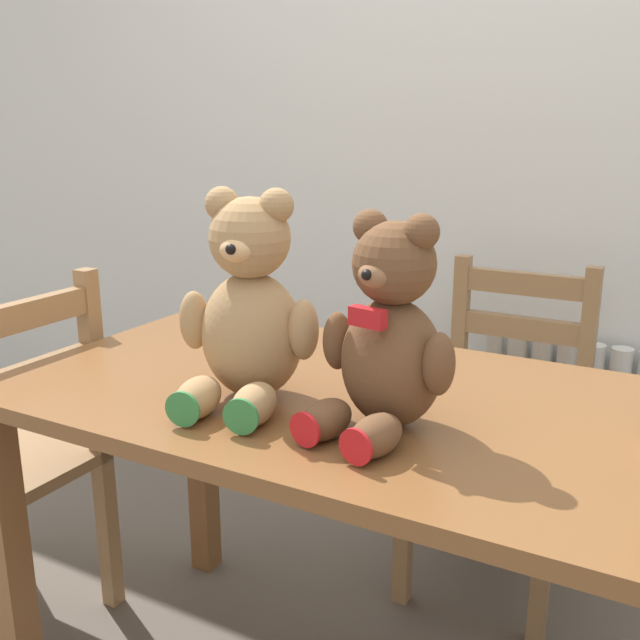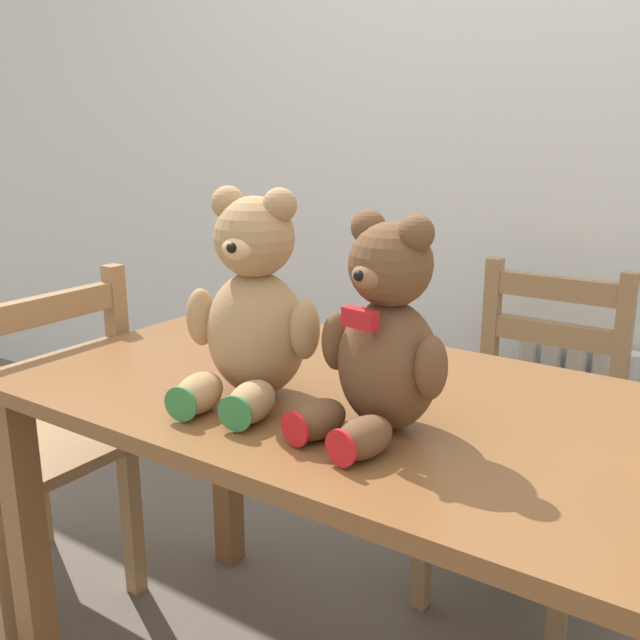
# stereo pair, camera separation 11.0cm
# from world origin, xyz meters

# --- Properties ---
(wall_back) EXTENTS (8.00, 0.04, 2.60)m
(wall_back) POSITION_xyz_m (0.00, 1.38, 1.30)
(wall_back) COLOR silver
(wall_back) RESTS_ON ground_plane
(radiator) EXTENTS (0.72, 0.10, 0.61)m
(radiator) POSITION_xyz_m (0.27, 1.31, 0.27)
(radiator) COLOR silver
(radiator) RESTS_ON ground_plane
(dining_table) EXTENTS (1.41, 0.71, 0.73)m
(dining_table) POSITION_xyz_m (0.00, 0.35, 0.63)
(dining_table) COLOR brown
(dining_table) RESTS_ON ground_plane
(wooden_chair_behind) EXTENTS (0.39, 0.43, 0.85)m
(wooden_chair_behind) POSITION_xyz_m (0.06, 1.02, 0.44)
(wooden_chair_behind) COLOR #997047
(wooden_chair_behind) RESTS_ON ground_plane
(teddy_bear_left) EXTENTS (0.26, 0.28, 0.37)m
(teddy_bear_left) POSITION_xyz_m (-0.20, 0.25, 0.89)
(teddy_bear_left) COLOR tan
(teddy_bear_left) RESTS_ON dining_table
(teddy_bear_right) EXTENTS (0.24, 0.26, 0.34)m
(teddy_bear_right) POSITION_xyz_m (0.06, 0.25, 0.88)
(teddy_bear_right) COLOR brown
(teddy_bear_right) RESTS_ON dining_table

